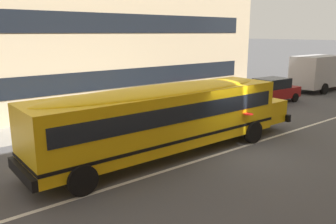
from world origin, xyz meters
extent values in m
plane|color=#4C4C4F|center=(0.00, 0.00, 0.00)|extent=(400.00, 400.00, 0.00)
cube|color=gray|center=(0.00, 7.63, 0.01)|extent=(120.00, 3.00, 0.01)
cube|color=silver|center=(0.00, 0.00, 0.00)|extent=(110.00, 0.16, 0.01)
cube|color=yellow|center=(-2.51, 1.25, 1.49)|extent=(10.26, 2.35, 2.05)
cube|color=yellow|center=(3.37, 1.24, 0.98)|extent=(1.49, 1.96, 1.03)
cube|color=black|center=(4.11, 1.24, 0.63)|extent=(0.19, 2.33, 0.34)
cube|color=black|center=(-7.71, 1.26, 0.63)|extent=(0.19, 2.33, 0.34)
cube|color=black|center=(-2.51, 1.25, 1.86)|extent=(9.64, 2.39, 0.60)
cube|color=black|center=(-2.51, 1.25, 0.89)|extent=(10.28, 2.38, 0.11)
ellipsoid|color=yellow|center=(-2.51, 1.25, 2.52)|extent=(9.85, 2.16, 0.34)
cylinder|color=red|center=(0.77, -0.09, 1.39)|extent=(0.41, 0.41, 0.03)
cylinder|color=black|center=(1.39, 2.41, 0.47)|extent=(0.93, 0.26, 0.93)
cylinder|color=black|center=(1.39, 0.08, 0.47)|extent=(0.93, 0.26, 0.93)
cylinder|color=black|center=(-6.40, 2.42, 0.47)|extent=(0.93, 0.26, 0.93)
cylinder|color=black|center=(-6.40, 0.09, 0.47)|extent=(0.93, 0.26, 0.93)
cube|color=maroon|center=(9.49, 4.77, 0.65)|extent=(3.98, 1.89, 0.70)
cube|color=black|center=(9.34, 4.78, 1.32)|extent=(2.27, 1.67, 0.64)
cylinder|color=black|center=(10.83, 5.56, 0.30)|extent=(0.61, 0.21, 0.60)
cylinder|color=black|center=(10.75, 3.86, 0.30)|extent=(0.61, 0.21, 0.60)
cylinder|color=black|center=(8.23, 5.68, 0.30)|extent=(0.61, 0.21, 0.60)
cylinder|color=black|center=(8.15, 3.99, 0.30)|extent=(0.61, 0.21, 0.60)
cube|color=maroon|center=(18.75, 5.23, 1.42)|extent=(1.81, 2.20, 2.00)
cube|color=#B7B7BC|center=(15.75, 5.24, 1.62)|extent=(4.21, 2.21, 2.40)
cylinder|color=black|center=(18.75, 6.33, 0.42)|extent=(0.84, 0.26, 0.84)
cylinder|color=black|center=(15.18, 6.34, 0.42)|extent=(0.84, 0.26, 0.84)
cylinder|color=black|center=(15.17, 4.14, 0.42)|extent=(0.84, 0.26, 0.84)
cube|color=black|center=(2.06, 9.11, 1.92)|extent=(16.97, 0.04, 1.10)
cube|color=black|center=(2.06, 9.11, 5.12)|extent=(16.97, 0.04, 1.10)
camera|label=1|loc=(-10.19, -8.63, 4.61)|focal=36.74mm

